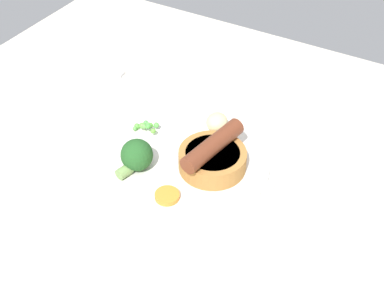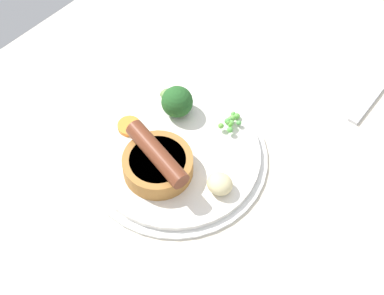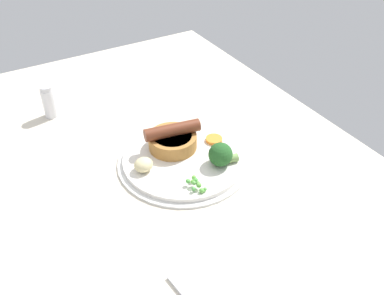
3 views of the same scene
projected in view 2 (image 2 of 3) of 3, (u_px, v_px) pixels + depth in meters
dining_table at (175, 194)px, 92.34cm from camera, size 110.00×80.00×3.00cm
dinner_plate at (176, 156)px, 93.68cm from camera, size 26.84×26.84×1.40cm
sausage_pudding at (159, 161)px, 89.57cm from camera, size 9.96×11.77×5.60cm
pea_pile at (231, 121)px, 95.01cm from camera, size 4.22×2.50×1.81cm
broccoli_floret_near at (177, 101)px, 95.49cm from camera, size 4.78×6.14×4.78cm
potato_chunk_1 at (220, 184)px, 88.37cm from camera, size 3.74×4.05×2.70cm
carrot_slice_1 at (129, 126)px, 95.29cm from camera, size 4.69×4.69×0.71cm
fork at (380, 86)px, 101.67cm from camera, size 18.07×3.45×0.60cm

